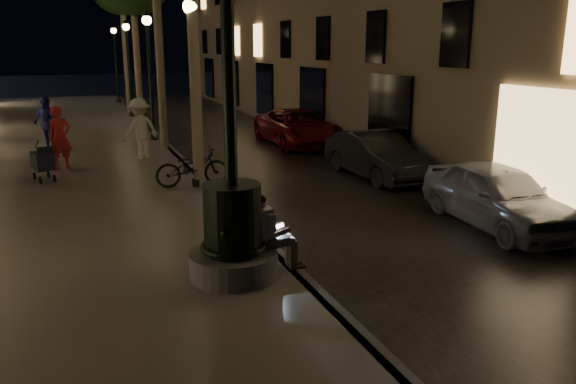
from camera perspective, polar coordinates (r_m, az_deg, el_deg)
name	(u,v)px	position (r m, az deg, el deg)	size (l,w,h in m)	color
ground	(166,148)	(21.63, -12.27, 4.35)	(120.00, 120.00, 0.00)	black
cobble_lane	(243,143)	(22.26, -4.61, 4.95)	(6.00, 45.00, 0.02)	black
promenade	(51,153)	(21.39, -22.93, 3.69)	(8.00, 45.00, 0.20)	slate
curb_strip	(166,146)	(21.61, -12.28, 4.61)	(0.25, 45.00, 0.20)	#59595B
fountain_lamppost	(232,215)	(8.73, -5.67, -2.30)	(1.40, 1.40, 5.21)	#59595B
seated_man_laptop	(270,230)	(8.99, -1.86, -3.88)	(0.91, 0.31, 1.29)	tan
lamp_curb_a	(193,67)	(14.36, -9.67, 12.42)	(0.36, 0.36, 4.81)	black
lamp_curb_b	(149,60)	(22.25, -13.93, 12.93)	(0.36, 0.36, 4.81)	black
lamp_curb_c	(128,56)	(30.20, -15.95, 13.15)	(0.36, 0.36, 4.81)	black
lamp_curb_d	(115,54)	(38.17, -17.14, 13.27)	(0.36, 0.36, 4.81)	black
stroller	(43,161)	(16.41, -23.65, 2.89)	(0.64, 1.08, 1.09)	black
car_front	(498,195)	(12.64, 20.54, -0.32)	(1.61, 3.99, 1.36)	#929498
car_second	(376,155)	(16.47, 8.96, 3.69)	(1.40, 4.02, 1.32)	black
car_third	(298,127)	(21.82, 1.02, 6.59)	(2.26, 4.91, 1.36)	maroon
pedestrian_red	(60,138)	(17.76, -22.15, 5.11)	(0.68, 0.44, 1.86)	#B12326
pedestrian_white	(140,129)	(18.64, -14.80, 6.22)	(1.25, 0.72, 1.93)	silver
pedestrian_blue	(47,124)	(20.98, -23.28, 6.38)	(1.12, 0.47, 1.91)	navy
bicycle	(192,167)	(14.73, -9.70, 2.52)	(0.66, 1.90, 1.00)	black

